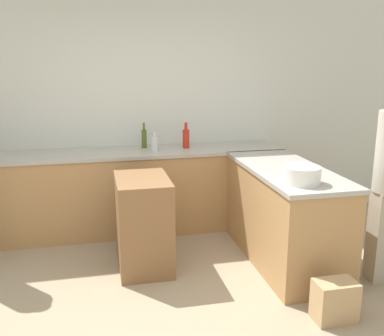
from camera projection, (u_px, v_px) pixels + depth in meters
name	position (u px, v px, depth m)	size (l,w,h in m)	color
ground_plane	(169.00, 321.00, 3.43)	(14.00, 14.00, 0.00)	tan
wall_back	(135.00, 110.00, 5.27)	(8.00, 0.06, 2.70)	silver
counter_back	(140.00, 190.00, 5.16)	(3.25, 0.66, 0.94)	tan
counter_peninsula	(284.00, 214.00, 4.36)	(0.69, 1.66, 0.94)	tan
island_table	(143.00, 223.00, 4.24)	(0.49, 0.73, 0.88)	brown
mixing_bowl	(302.00, 175.00, 3.71)	(0.30, 0.30, 0.15)	white
hot_sauce_bottle	(186.00, 138.00, 5.15)	(0.08, 0.08, 0.29)	red
olive_oil_bottle	(144.00, 138.00, 5.16)	(0.06, 0.06, 0.29)	#475B1E
vinegar_bottle_clear	(154.00, 143.00, 5.00)	(0.08, 0.08, 0.21)	silver
paper_bag	(335.00, 301.00, 3.41)	(0.32, 0.21, 0.32)	tan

